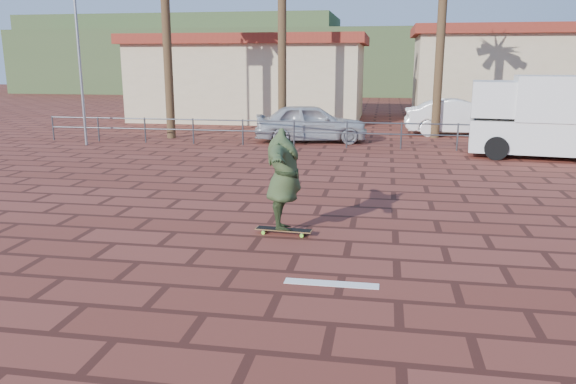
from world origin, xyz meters
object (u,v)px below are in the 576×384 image
object	(u,v)px
skateboarder	(284,179)
campervan	(555,115)
longboard	(284,230)
car_white	(460,117)
car_silver	(311,123)

from	to	relation	value
skateboarder	campervan	bearing A→B (deg)	-46.27
longboard	car_white	bearing A→B (deg)	76.29
car_silver	car_white	bearing A→B (deg)	-74.23
skateboarder	car_white	world-z (taller)	skateboarder
skateboarder	campervan	distance (m)	12.41
car_silver	skateboarder	bearing A→B (deg)	173.96
skateboarder	car_silver	size ratio (longest dim) A/B	0.53
longboard	car_silver	world-z (taller)	car_silver
skateboarder	car_white	size ratio (longest dim) A/B	0.50
car_silver	car_white	xyz separation A→B (m)	(6.16, 3.13, 0.02)
longboard	car_silver	xyz separation A→B (m)	(-1.11, 12.31, 0.68)
longboard	car_silver	size ratio (longest dim) A/B	0.24
campervan	car_white	bearing A→B (deg)	120.73
campervan	car_white	distance (m)	5.98
skateboarder	car_silver	bearing A→B (deg)	-4.63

